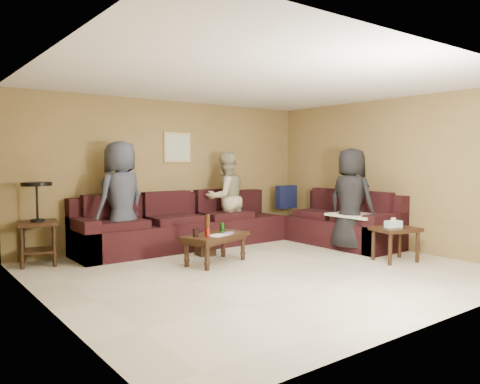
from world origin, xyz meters
The scene contains 10 objects.
room centered at (0.00, 0.00, 1.66)m, with size 5.60×5.50×2.50m.
sectional_sofa centered at (0.81, 1.52, 0.33)m, with size 4.65×2.90×0.97m.
coffee_table centered at (-0.27, 0.76, 0.36)m, with size 1.12×0.78×0.70m.
end_table_left centered at (-2.32, 2.17, 0.61)m, with size 0.62×0.62×1.17m.
side_table_right centered at (1.90, -0.72, 0.43)m, with size 0.72×0.64×0.65m.
waste_bin centered at (-0.08, 1.32, 0.16)m, with size 0.26×0.26×0.31m, color black.
wall_art centered at (0.10, 2.48, 1.70)m, with size 0.52×0.04×0.52m.
person_left centered at (-1.15, 2.01, 0.89)m, with size 0.87×0.56×1.77m, color #323646.
person_middle centered at (0.80, 2.01, 0.81)m, with size 0.79×0.61×1.62m, color tan.
person_right centered at (2.00, 0.18, 0.84)m, with size 0.82×0.53×1.67m, color black.
Camera 1 is at (-3.97, -4.75, 1.49)m, focal length 35.00 mm.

